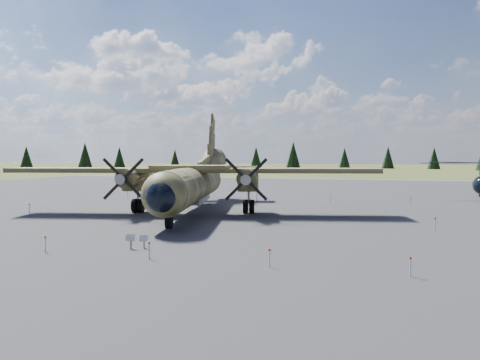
# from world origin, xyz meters

# --- Properties ---
(ground) EXTENTS (500.00, 500.00, 0.00)m
(ground) POSITION_xyz_m (0.00, 0.00, 0.00)
(ground) COLOR #525827
(ground) RESTS_ON ground
(apron) EXTENTS (120.00, 120.00, 0.04)m
(apron) POSITION_xyz_m (0.00, 10.00, 0.00)
(apron) COLOR slate
(apron) RESTS_ON ground
(transport_plane) EXTENTS (31.90, 28.63, 10.54)m
(transport_plane) POSITION_xyz_m (-3.03, 4.98, 3.03)
(transport_plane) COLOR #3F4123
(transport_plane) RESTS_ON ground
(info_placard_left) EXTENTS (0.53, 0.28, 0.80)m
(info_placard_left) POSITION_xyz_m (-0.14, -11.53, 0.53)
(info_placard_left) COLOR gray
(info_placard_left) RESTS_ON ground
(info_placard_right) EXTENTS (0.49, 0.29, 0.72)m
(info_placard_right) POSITION_xyz_m (0.50, -11.21, 0.48)
(info_placard_right) COLOR gray
(info_placard_right) RESTS_ON ground
(barrier_fence) EXTENTS (33.12, 29.62, 0.85)m
(barrier_fence) POSITION_xyz_m (-0.46, -0.08, 0.51)
(barrier_fence) COLOR white
(barrier_fence) RESTS_ON ground
(treeline) EXTENTS (313.82, 318.86, 10.91)m
(treeline) POSITION_xyz_m (-11.58, -6.17, 4.67)
(treeline) COLOR black
(treeline) RESTS_ON ground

